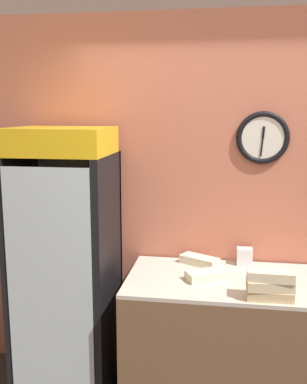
{
  "coord_description": "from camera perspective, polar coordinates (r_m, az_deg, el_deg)",
  "views": [
    {
      "loc": [
        -0.16,
        -1.91,
        2.02
      ],
      "look_at": [
        -0.62,
        0.99,
        1.48
      ],
      "focal_mm": 42.0,
      "sensor_mm": 36.0,
      "label": 1
    }
  ],
  "objects": [
    {
      "name": "sandwich_stack_middle",
      "position": [
        2.75,
        14.59,
        -11.38
      ],
      "size": [
        0.27,
        0.14,
        0.06
      ],
      "color": "beige",
      "rests_on": "sandwich_stack_bottom"
    },
    {
      "name": "prep_counter",
      "position": [
        3.24,
        11.36,
        -18.54
      ],
      "size": [
        1.56,
        0.75,
        0.93
      ],
      "color": "brown",
      "rests_on": "ground_plane"
    },
    {
      "name": "sandwich_stack_bottom",
      "position": [
        2.78,
        14.53,
        -12.51
      ],
      "size": [
        0.27,
        0.12,
        0.06
      ],
      "color": "tan",
      "rests_on": "prep_counter"
    },
    {
      "name": "wall_back",
      "position": [
        3.33,
        11.64,
        -1.36
      ],
      "size": [
        5.2,
        0.09,
        2.7
      ],
      "color": "#B7664C",
      "rests_on": "ground_plane"
    },
    {
      "name": "beverage_cooler",
      "position": [
        3.29,
        -10.84,
        -7.32
      ],
      "size": [
        0.67,
        0.63,
        1.91
      ],
      "color": "black",
      "rests_on": "ground_plane"
    },
    {
      "name": "sandwich_flat_left",
      "position": [
        3.27,
        5.86,
        -8.66
      ],
      "size": [
        0.3,
        0.23,
        0.06
      ],
      "color": "beige",
      "rests_on": "prep_counter"
    },
    {
      "name": "napkin_dispenser",
      "position": [
        3.31,
        11.45,
        -8.01
      ],
      "size": [
        0.11,
        0.09,
        0.12
      ],
      "color": "silver",
      "rests_on": "prep_counter"
    },
    {
      "name": "sandwich_stack_top",
      "position": [
        2.73,
        14.65,
        -10.23
      ],
      "size": [
        0.27,
        0.12,
        0.06
      ],
      "color": "beige",
      "rests_on": "sandwich_stack_middle"
    },
    {
      "name": "sandwich_flat_right",
      "position": [
        3.0,
        6.7,
        -10.47
      ],
      "size": [
        0.29,
        0.23,
        0.06
      ],
      "color": "beige",
      "rests_on": "prep_counter"
    }
  ]
}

